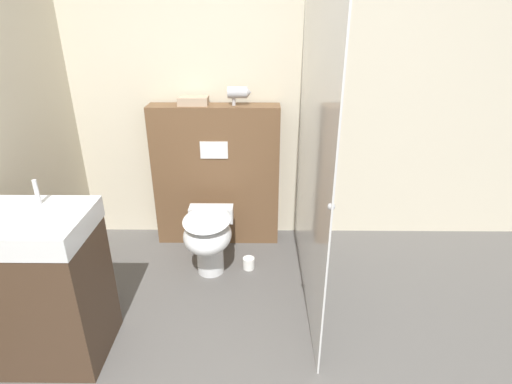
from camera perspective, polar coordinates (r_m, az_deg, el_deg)
The scene contains 8 objects.
wall_back at distance 3.34m, azimuth -1.95°, elevation 13.74°, with size 8.00×0.06×2.50m.
partition_panel at distance 3.39m, azimuth -5.64°, elevation 2.31°, with size 1.05×0.21×1.20m.
shower_glass at distance 2.58m, azimuth 8.01°, elevation 6.52°, with size 0.04×1.62×2.17m.
toilet at distance 3.02m, azimuth -6.80°, elevation -6.31°, with size 0.35×0.54×0.51m.
sink_vanity at distance 2.57m, azimuth -27.78°, elevation -12.01°, with size 0.59×0.49×1.06m.
hair_drier at distance 3.17m, azimuth -2.48°, elevation 13.98°, with size 0.18×0.09×0.15m.
folded_towel at distance 3.24m, azimuth -8.93°, elevation 12.77°, with size 0.23×0.15×0.06m.
spare_toilet_roll at distance 3.21m, azimuth -1.06°, elevation -10.13°, with size 0.09×0.09×0.09m.
Camera 1 is at (0.14, -1.12, 1.87)m, focal length 28.00 mm.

